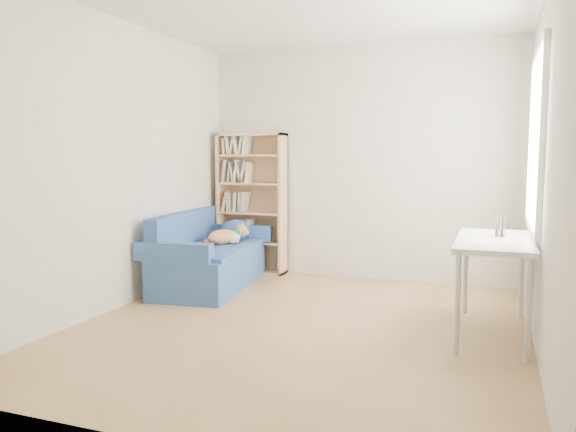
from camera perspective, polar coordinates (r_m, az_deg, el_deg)
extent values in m
plane|color=#997245|center=(4.64, 1.31, -11.16)|extent=(4.00, 4.00, 0.00)
cube|color=silver|center=(6.36, 7.24, 5.34)|extent=(3.50, 0.04, 2.60)
cube|color=silver|center=(2.63, -13.04, 4.30)|extent=(3.50, 0.04, 2.60)
cube|color=silver|center=(5.27, -17.02, 4.99)|extent=(0.04, 4.00, 2.60)
cube|color=silver|center=(4.21, 24.59, 4.50)|extent=(0.04, 4.00, 2.60)
cube|color=white|center=(4.80, 24.13, 7.03)|extent=(0.01, 1.20, 1.30)
cube|color=navy|center=(6.02, -7.85, -5.27)|extent=(0.95, 1.68, 0.40)
cube|color=navy|center=(6.10, -10.43, -1.40)|extent=(0.34, 1.60, 0.39)
cube|color=navy|center=(6.61, -4.91, -1.68)|extent=(0.76, 0.24, 0.18)
cube|color=navy|center=(5.35, -11.57, -3.62)|extent=(0.76, 0.24, 0.18)
cube|color=navy|center=(5.97, -7.71, -3.24)|extent=(0.92, 1.55, 0.04)
ellipsoid|color=#2E4894|center=(6.42, -5.39, -1.53)|extent=(0.34, 0.38, 0.26)
ellipsoid|color=#AF4C14|center=(6.07, -6.66, -2.11)|extent=(0.33, 0.43, 0.15)
ellipsoid|color=silver|center=(6.15, -5.74, -2.18)|extent=(0.17, 0.20, 0.10)
ellipsoid|color=#3C1E10|center=(6.04, -7.09, -1.82)|extent=(0.18, 0.22, 0.07)
sphere|color=#AF4C14|center=(6.30, -5.39, -1.47)|extent=(0.14, 0.14, 0.14)
cone|color=#AF4C14|center=(6.33, -5.42, -0.85)|extent=(0.07, 0.07, 0.07)
cone|color=#AF4C14|center=(6.27, -5.68, -0.92)|extent=(0.06, 0.07, 0.07)
cylinder|color=#27C584|center=(6.25, -5.70, -1.71)|extent=(0.11, 0.07, 0.11)
cylinder|color=#3C1E10|center=(5.89, -7.78, -2.69)|extent=(0.04, 0.15, 0.05)
cube|color=tan|center=(6.81, -6.75, 1.36)|extent=(0.03, 0.26, 1.64)
cube|color=tan|center=(6.49, -0.52, 1.17)|extent=(0.03, 0.26, 1.64)
cube|color=tan|center=(6.63, -3.76, 8.23)|extent=(0.82, 0.26, 0.03)
cube|color=tan|center=(6.76, -3.66, -5.56)|extent=(0.82, 0.26, 0.03)
cube|color=tan|center=(6.75, -3.30, 1.35)|extent=(0.82, 0.02, 1.64)
cube|color=silver|center=(4.57, 20.25, -2.42)|extent=(0.56, 1.21, 0.04)
cylinder|color=silver|center=(5.19, 22.65, -5.75)|extent=(0.04, 0.04, 0.71)
cylinder|color=silver|center=(4.10, 23.25, -8.82)|extent=(0.04, 0.04, 0.71)
cylinder|color=silver|center=(5.18, 17.59, -5.57)|extent=(0.04, 0.04, 0.71)
cylinder|color=silver|center=(4.10, 16.82, -8.59)|extent=(0.04, 0.04, 0.71)
cylinder|color=white|center=(4.69, 20.76, -1.40)|extent=(0.08, 0.08, 0.09)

